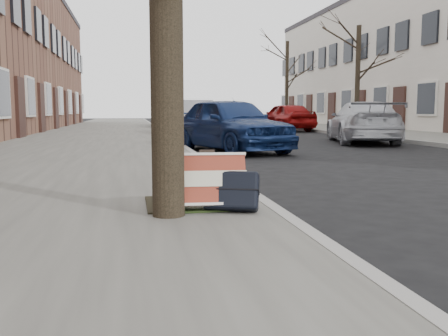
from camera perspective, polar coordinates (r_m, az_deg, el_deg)
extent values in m
cube|color=slate|center=(18.58, -14.07, 3.48)|extent=(5.00, 70.00, 0.12)
cube|color=slate|center=(21.24, 18.71, 3.70)|extent=(4.00, 70.00, 0.12)
cube|color=black|center=(4.84, -3.82, -4.02)|extent=(0.85, 0.85, 0.02)
cube|color=maroon|center=(4.49, -1.84, -1.61)|extent=(0.69, 0.41, 0.52)
cube|color=black|center=(4.44, 0.85, -2.57)|extent=(0.55, 0.43, 0.38)
imported|color=#10224F|center=(12.35, 0.70, 5.04)|extent=(2.83, 4.28, 1.35)
imported|color=#979A9E|center=(19.68, -3.41, 5.72)|extent=(1.84, 4.41, 1.42)
imported|color=#38383D|center=(27.95, -5.16, 6.11)|extent=(2.98, 5.75, 1.55)
imported|color=#ADAFB6|center=(16.16, 15.53, 5.04)|extent=(2.86, 4.70, 1.27)
imported|color=maroon|center=(24.67, 7.02, 5.81)|extent=(2.24, 4.22, 1.37)
cylinder|color=black|center=(22.84, 15.01, 9.85)|extent=(0.21, 0.21, 4.54)
cylinder|color=black|center=(32.26, 7.20, 9.61)|extent=(0.20, 0.20, 5.21)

